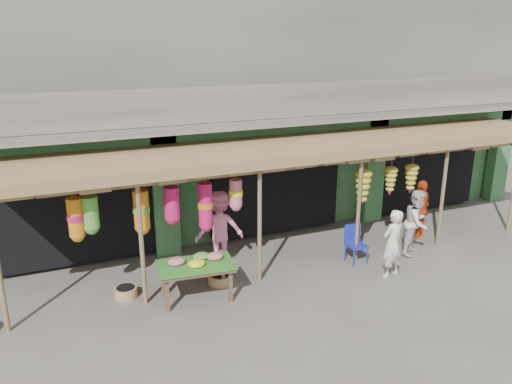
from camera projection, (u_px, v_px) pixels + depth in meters
name	position (u px, v px, depth m)	size (l,w,h in m)	color
ground	(314.00, 265.00, 11.72)	(80.00, 80.00, 0.00)	#514C47
building	(238.00, 98.00, 14.99)	(16.40, 6.80, 7.00)	gray
awning	(296.00, 151.00, 11.60)	(14.00, 2.70, 2.79)	brown
flower_table	(196.00, 265.00, 10.02)	(1.61, 1.04, 0.91)	#503929
blue_chair	(355.00, 241.00, 11.80)	(0.44, 0.45, 0.90)	#17259A
basket_mid	(220.00, 278.00, 10.85)	(0.55, 0.55, 0.21)	#9C6846
basket_right	(126.00, 292.00, 10.25)	(0.47, 0.47, 0.21)	#A7824E
person_front	(392.00, 244.00, 10.96)	(0.57, 0.38, 1.57)	silver
person_right	(417.00, 222.00, 12.11)	(0.80, 0.62, 1.64)	beige
person_vendor	(421.00, 209.00, 13.12)	(0.93, 0.39, 1.59)	#C43C12
person_shopper	(219.00, 228.00, 11.60)	(1.14, 0.66, 1.77)	pink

